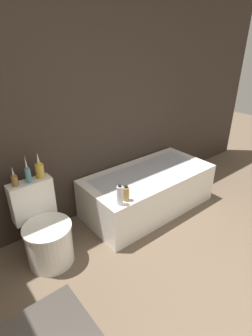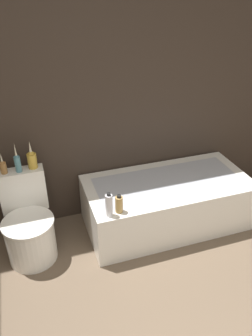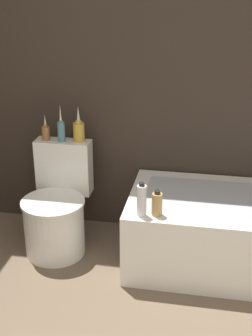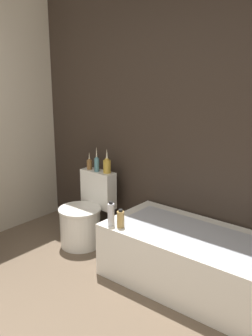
{
  "view_description": "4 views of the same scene",
  "coord_description": "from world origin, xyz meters",
  "views": [
    {
      "loc": [
        -1.17,
        -0.0,
        1.91
      ],
      "look_at": [
        0.3,
        1.81,
        0.75
      ],
      "focal_mm": 28.0,
      "sensor_mm": 36.0,
      "label": 1
    },
    {
      "loc": [
        -0.44,
        -0.39,
        2.18
      ],
      "look_at": [
        0.29,
        1.81,
        0.82
      ],
      "focal_mm": 35.0,
      "sensor_mm": 36.0,
      "label": 2
    },
    {
      "loc": [
        0.45,
        -0.81,
        1.87
      ],
      "look_at": [
        -0.01,
        1.72,
        0.76
      ],
      "focal_mm": 50.0,
      "sensor_mm": 36.0,
      "label": 3
    },
    {
      "loc": [
        2.22,
        -0.69,
        1.9
      ],
      "look_at": [
        0.13,
        1.81,
        0.98
      ],
      "focal_mm": 42.0,
      "sensor_mm": 36.0,
      "label": 4
    }
  ],
  "objects": [
    {
      "name": "bathtub",
      "position": [
        0.77,
        1.96,
        0.25
      ],
      "size": [
        1.58,
        0.77,
        0.49
      ],
      "color": "white",
      "rests_on": "ground"
    },
    {
      "name": "shampoo_bottle_tall",
      "position": [
        0.09,
        1.65,
        0.59
      ],
      "size": [
        0.06,
        0.06,
        0.22
      ],
      "color": "silver",
      "rests_on": "bathtub"
    },
    {
      "name": "toilet",
      "position": [
        -0.55,
        1.96,
        0.29
      ],
      "size": [
        0.44,
        0.57,
        0.74
      ],
      "color": "white",
      "rests_on": "ground"
    },
    {
      "name": "vase_gold",
      "position": [
        -0.67,
        2.16,
        0.81
      ],
      "size": [
        0.06,
        0.06,
        0.19
      ],
      "color": "olive",
      "rests_on": "toilet"
    },
    {
      "name": "wall_back_tiled",
      "position": [
        0.0,
        2.4,
        1.3
      ],
      "size": [
        6.4,
        0.06,
        2.6
      ],
      "color": "#332821",
      "rests_on": "ground_plane"
    },
    {
      "name": "vase_silver",
      "position": [
        -0.55,
        2.15,
        0.83
      ],
      "size": [
        0.05,
        0.05,
        0.27
      ],
      "color": "teal",
      "rests_on": "toilet"
    },
    {
      "name": "vase_bronze",
      "position": [
        -0.43,
        2.18,
        0.83
      ],
      "size": [
        0.08,
        0.08,
        0.25
      ],
      "color": "gold",
      "rests_on": "toilet"
    },
    {
      "name": "shampoo_bottle_short",
      "position": [
        0.19,
        1.67,
        0.56
      ],
      "size": [
        0.06,
        0.06,
        0.16
      ],
      "color": "tan",
      "rests_on": "bathtub"
    }
  ]
}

